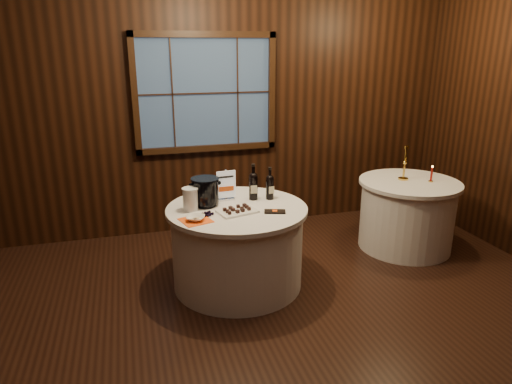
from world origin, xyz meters
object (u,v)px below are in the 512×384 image
object	(u,v)px
main_table	(237,246)
ice_bucket	(205,191)
red_candle	(431,175)
port_bottle_right	(270,185)
chocolate_box	(275,212)
glass_pitcher	(191,199)
grape_bunch	(208,214)
side_table	(407,214)
brass_candlestick	(404,168)
chocolate_plate	(237,210)
port_bottle_left	(253,184)
cracker_bowl	(196,218)
sign_stand	(226,190)

from	to	relation	value
main_table	ice_bucket	bearing A→B (deg)	154.91
main_table	red_candle	xyz separation A→B (m)	(2.20, 0.22, 0.45)
port_bottle_right	chocolate_box	xyz separation A→B (m)	(-0.07, -0.37, -0.13)
glass_pitcher	grape_bunch	bearing A→B (deg)	-75.17
side_table	brass_candlestick	world-z (taller)	brass_candlestick
red_candle	chocolate_plate	bearing A→B (deg)	-170.99
brass_candlestick	port_bottle_right	bearing A→B (deg)	-171.80
port_bottle_left	port_bottle_right	xyz separation A→B (m)	(0.15, -0.03, -0.02)
grape_bunch	main_table	bearing A→B (deg)	28.21
chocolate_plate	grape_bunch	distance (m)	0.26
port_bottle_left	grape_bunch	size ratio (longest dim) A/B	2.07
port_bottle_right	ice_bucket	distance (m)	0.62
cracker_bowl	port_bottle_left	bearing A→B (deg)	33.43
side_table	port_bottle_right	xyz separation A→B (m)	(-1.64, -0.16, 0.52)
main_table	sign_stand	bearing A→B (deg)	101.75
sign_stand	side_table	bearing A→B (deg)	-1.81
side_table	brass_candlestick	bearing A→B (deg)	118.55
red_candle	glass_pitcher	bearing A→B (deg)	-176.07
sign_stand	brass_candlestick	bearing A→B (deg)	0.30
sign_stand	ice_bucket	world-z (taller)	sign_stand
glass_pitcher	ice_bucket	bearing A→B (deg)	13.53
cracker_bowl	red_candle	size ratio (longest dim) A/B	0.85
port_bottle_right	glass_pitcher	distance (m)	0.78
side_table	chocolate_box	size ratio (longest dim) A/B	5.86
ice_bucket	red_candle	bearing A→B (deg)	2.17
side_table	ice_bucket	world-z (taller)	ice_bucket
cracker_bowl	chocolate_plate	bearing A→B (deg)	14.07
port_bottle_left	grape_bunch	distance (m)	0.61
side_table	chocolate_plate	world-z (taller)	chocolate_plate
ice_bucket	cracker_bowl	bearing A→B (deg)	-112.58
main_table	chocolate_box	distance (m)	0.53
sign_stand	cracker_bowl	size ratio (longest dim) A/B	1.94
chocolate_plate	cracker_bowl	bearing A→B (deg)	-165.93
brass_candlestick	red_candle	bearing A→B (deg)	-33.65
chocolate_plate	chocolate_box	size ratio (longest dim) A/B	2.02
ice_bucket	chocolate_plate	world-z (taller)	ice_bucket
grape_bunch	side_table	bearing A→B (deg)	11.26
brass_candlestick	cracker_bowl	bearing A→B (deg)	-165.67
brass_candlestick	red_candle	world-z (taller)	brass_candlestick
sign_stand	chocolate_plate	bearing A→B (deg)	-90.81
glass_pitcher	cracker_bowl	distance (m)	0.28
port_bottle_left	chocolate_plate	size ratio (longest dim) A/B	0.93
port_bottle_right	cracker_bowl	xyz separation A→B (m)	(-0.77, -0.37, -0.11)
port_bottle_left	main_table	bearing A→B (deg)	-131.17
grape_bunch	brass_candlestick	bearing A→B (deg)	13.23
sign_stand	port_bottle_left	xyz separation A→B (m)	(0.25, -0.06, 0.05)
brass_candlestick	side_table	bearing A→B (deg)	-61.45
chocolate_box	glass_pitcher	world-z (taller)	glass_pitcher
port_bottle_left	brass_candlestick	bearing A→B (deg)	15.04
ice_bucket	side_table	bearing A→B (deg)	4.48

